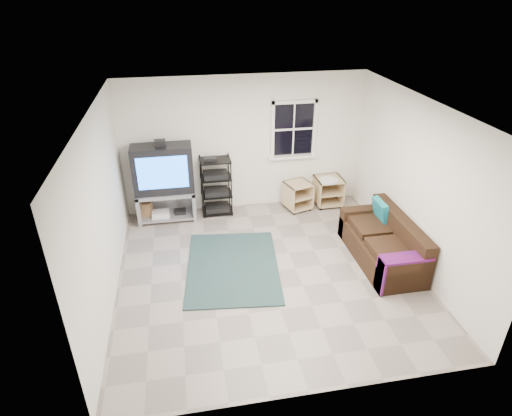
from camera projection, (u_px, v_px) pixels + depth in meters
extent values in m
plane|color=gray|center=(268.00, 271.00, 6.74)|extent=(4.60, 4.60, 0.00)
plane|color=white|center=(270.00, 108.00, 5.51)|extent=(4.60, 4.60, 0.00)
plane|color=silver|center=(244.00, 144.00, 8.12)|extent=(4.60, 0.00, 4.60)
plane|color=silver|center=(317.00, 304.00, 4.13)|extent=(4.60, 0.00, 4.60)
plane|color=silver|center=(102.00, 212.00, 5.76)|extent=(0.00, 4.60, 4.60)
plane|color=silver|center=(417.00, 186.00, 6.48)|extent=(0.00, 4.60, 4.60)
cube|color=black|center=(293.00, 129.00, 8.14)|extent=(0.80, 0.01, 1.02)
cube|color=white|center=(295.00, 102.00, 7.87)|extent=(0.88, 0.06, 0.06)
cube|color=white|center=(293.00, 157.00, 8.37)|extent=(0.98, 0.14, 0.05)
cube|color=white|center=(273.00, 130.00, 8.05)|extent=(0.06, 0.06, 1.10)
cube|color=white|center=(314.00, 128.00, 8.18)|extent=(0.06, 0.06, 1.10)
cube|color=white|center=(294.00, 129.00, 8.12)|extent=(0.78, 0.04, 0.04)
cube|color=gray|center=(166.00, 192.00, 7.97)|extent=(1.08, 0.54, 0.06)
cube|color=gray|center=(140.00, 207.00, 8.01)|extent=(0.06, 0.54, 0.59)
cube|color=gray|center=(194.00, 203.00, 8.17)|extent=(0.06, 0.54, 0.59)
cube|color=gray|center=(168.00, 215.00, 8.20)|extent=(0.95, 0.50, 0.04)
cube|color=gray|center=(167.00, 199.00, 8.31)|extent=(1.08, 0.04, 0.59)
cube|color=silver|center=(161.00, 214.00, 8.11)|extent=(0.32, 0.26, 0.09)
cube|color=black|center=(180.00, 211.00, 8.21)|extent=(0.22, 0.19, 0.06)
cube|color=black|center=(163.00, 169.00, 7.74)|extent=(1.08, 0.45, 0.88)
cube|color=#1E6EFB|center=(163.00, 173.00, 7.53)|extent=(0.88, 0.01, 0.60)
cube|color=black|center=(160.00, 143.00, 7.51)|extent=(0.19, 0.14, 0.11)
cylinder|color=black|center=(203.00, 191.00, 7.96)|extent=(0.02, 0.02, 1.16)
cylinder|color=black|center=(231.00, 189.00, 8.04)|extent=(0.02, 0.02, 1.16)
cylinder|color=black|center=(201.00, 183.00, 8.29)|extent=(0.02, 0.02, 1.16)
cylinder|color=black|center=(229.00, 181.00, 8.37)|extent=(0.02, 0.02, 1.16)
cube|color=black|center=(217.00, 210.00, 8.42)|extent=(0.58, 0.42, 0.02)
cube|color=black|center=(217.00, 207.00, 8.39)|extent=(0.45, 0.34, 0.09)
cube|color=black|center=(217.00, 194.00, 8.25)|extent=(0.58, 0.42, 0.02)
cube|color=black|center=(216.00, 191.00, 8.22)|extent=(0.45, 0.34, 0.09)
cube|color=black|center=(216.00, 178.00, 8.08)|extent=(0.58, 0.42, 0.02)
cube|color=black|center=(216.00, 175.00, 8.06)|extent=(0.45, 0.34, 0.09)
cube|color=black|center=(215.00, 160.00, 7.92)|extent=(0.58, 0.42, 0.02)
cube|color=#CFB37F|center=(298.00, 184.00, 8.34)|extent=(0.58, 0.58, 0.02)
cube|color=#CFB37F|center=(297.00, 206.00, 8.57)|extent=(0.58, 0.58, 0.02)
cube|color=#CFB37F|center=(288.00, 197.00, 8.36)|extent=(0.15, 0.46, 0.51)
cube|color=#CFB37F|center=(307.00, 193.00, 8.54)|extent=(0.15, 0.46, 0.51)
cube|color=#CFB37F|center=(292.00, 190.00, 8.63)|extent=(0.42, 0.14, 0.51)
cube|color=#CFB37F|center=(298.00, 196.00, 8.46)|extent=(0.54, 0.55, 0.02)
cylinder|color=black|center=(294.00, 213.00, 8.36)|extent=(0.05, 0.05, 0.05)
cylinder|color=black|center=(300.00, 201.00, 8.81)|extent=(0.05, 0.05, 0.05)
cube|color=#CFB37F|center=(329.00, 179.00, 8.48)|extent=(0.53, 0.53, 0.02)
cube|color=#CFB37F|center=(327.00, 201.00, 8.72)|extent=(0.53, 0.53, 0.02)
cube|color=#CFB37F|center=(317.00, 191.00, 8.56)|extent=(0.03, 0.52, 0.52)
cube|color=#CFB37F|center=(340.00, 189.00, 8.64)|extent=(0.03, 0.52, 0.52)
cube|color=#CFB37F|center=(324.00, 185.00, 8.82)|extent=(0.47, 0.03, 0.52)
cube|color=#CFB37F|center=(328.00, 191.00, 8.61)|extent=(0.48, 0.50, 0.02)
cylinder|color=black|center=(321.00, 209.00, 8.53)|extent=(0.05, 0.05, 0.05)
cylinder|color=black|center=(333.00, 198.00, 8.95)|extent=(0.05, 0.05, 0.05)
cylinder|color=silver|center=(329.00, 180.00, 8.37)|extent=(0.37, 0.37, 0.03)
cube|color=black|center=(381.00, 250.00, 6.94)|extent=(0.80, 1.77, 0.37)
cube|color=black|center=(401.00, 228.00, 6.81)|extent=(0.21, 1.77, 0.38)
cube|color=black|center=(362.00, 221.00, 7.58)|extent=(0.80, 0.21, 0.55)
cube|color=black|center=(404.00, 274.00, 6.22)|extent=(0.80, 0.21, 0.55)
cube|color=black|center=(388.00, 250.00, 6.51)|extent=(0.53, 0.64, 0.12)
cube|color=black|center=(369.00, 226.00, 7.12)|extent=(0.53, 0.64, 0.12)
cube|color=teal|center=(381.00, 210.00, 7.18)|extent=(0.18, 0.43, 0.37)
cube|color=navy|center=(407.00, 258.00, 6.08)|extent=(0.73, 0.27, 0.04)
cube|color=navy|center=(380.00, 276.00, 6.16)|extent=(0.04, 0.27, 0.51)
cube|color=black|center=(233.00, 266.00, 6.84)|extent=(1.64, 2.12, 0.02)
cube|color=olive|center=(145.00, 211.00, 8.10)|extent=(0.31, 0.25, 0.38)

